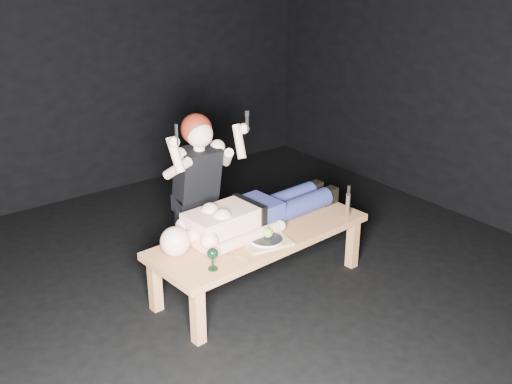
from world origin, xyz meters
The scene contains 13 objects.
ground centered at (0.00, 0.00, 0.00)m, with size 5.00×5.00×0.00m, color black.
back_wall centered at (0.00, 2.50, 1.50)m, with size 5.00×5.00×0.00m, color black.
table centered at (0.19, 0.02, 0.23)m, with size 1.67×0.63×0.45m, color #C3814C.
lying_man centered at (0.23, 0.14, 0.58)m, with size 1.65×0.50×0.26m, color #F3B79A, non-canonical shape.
kneeling_woman centered at (0.00, 0.62, 0.65)m, with size 0.69×0.77×1.29m, color black, non-canonical shape.
serving_tray centered at (0.12, -0.14, 0.46)m, with size 0.33×0.24×0.02m, color tan.
plate centered at (0.12, -0.14, 0.48)m, with size 0.22×0.22×0.02m, color white.
apple centered at (0.14, -0.13, 0.52)m, with size 0.07×0.07×0.07m, color #57AB25.
goblet centered at (-0.38, -0.21, 0.53)m, with size 0.07×0.07×0.15m, color black, non-canonical shape.
fork_flat centered at (-0.16, -0.19, 0.45)m, with size 0.02×0.18×0.01m, color #B2B2B7.
knife_flat centered at (0.23, -0.16, 0.45)m, with size 0.02×0.18×0.01m, color #B2B2B7.
spoon_flat centered at (0.21, -0.08, 0.45)m, with size 0.02×0.18×0.01m, color #B2B2B7.
carving_knife centered at (0.88, -0.16, 0.58)m, with size 0.03×0.04×0.26m, color #B2B2B7, non-canonical shape.
Camera 1 is at (-2.20, -3.07, 2.39)m, focal length 42.31 mm.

